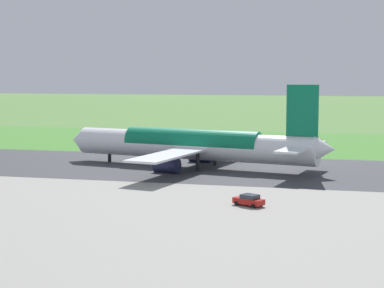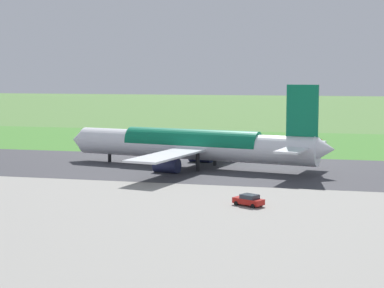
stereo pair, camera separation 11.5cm
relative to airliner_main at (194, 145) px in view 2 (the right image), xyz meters
The scene contains 8 objects.
ground_plane 4.91m from the airliner_main, ahead, with size 800.00×800.00×0.00m, color #547F3D.
runway_asphalt 4.88m from the airliner_main, ahead, with size 600.00×36.31×0.06m, color #38383D.
apron_concrete 54.37m from the airliner_main, 87.60° to the left, with size 440.00×110.00×0.05m, color gray.
grass_verge_foreground 38.19m from the airliner_main, 86.57° to the right, with size 600.00×80.00×0.04m, color #478534.
airliner_main is the anchor object (origin of this frame).
service_car_followme 36.44m from the airliner_main, 115.47° to the left, with size 4.55×3.57×1.62m.
no_stopping_sign 43.25m from the airliner_main, 120.20° to the right, with size 0.60×0.10×2.26m.
traffic_cone_orange 39.60m from the airliner_main, 110.63° to the right, with size 0.40×0.40×0.55m, color orange.
Camera 2 is at (-31.07, 117.81, 17.79)m, focal length 60.78 mm.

